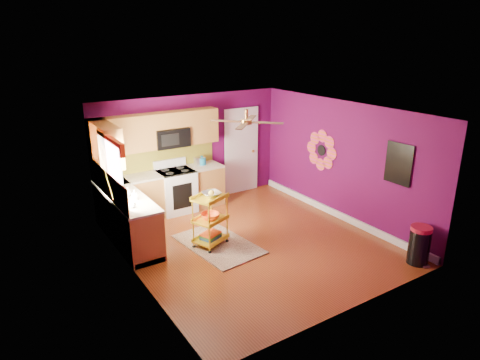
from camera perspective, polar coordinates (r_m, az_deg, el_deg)
ground at (r=8.23m, az=1.57°, el=-8.26°), size 5.00×5.00×0.00m
room_envelope at (r=7.64m, az=1.84°, el=2.76°), size 4.54×5.04×2.52m
lower_cabinets at (r=8.98m, az=-12.18°, el=-3.26°), size 2.81×2.31×0.94m
electric_range at (r=9.54m, az=-8.52°, el=-1.38°), size 0.76×0.66×1.13m
upper_cabinetry at (r=8.93m, az=-12.98°, el=5.76°), size 2.80×2.30×1.26m
left_window at (r=7.62m, az=-16.89°, el=2.72°), size 0.08×1.35×1.08m
panel_door at (r=10.49m, az=0.16°, el=3.80°), size 0.95×0.11×2.15m
right_wall_art at (r=8.85m, az=14.96°, el=3.11°), size 0.04×2.74×1.04m
ceiling_fan at (r=7.63m, az=0.87°, el=7.84°), size 1.01×1.01×0.26m
shag_rug at (r=8.13m, az=-2.94°, el=-8.54°), size 1.22×1.80×0.02m
rolling_cart at (r=7.89m, az=-3.95°, el=-5.05°), size 0.72×0.64×1.09m
trash_can at (r=7.99m, az=22.79°, el=-8.00°), size 0.47×0.47×0.68m
teal_kettle at (r=9.75m, az=-5.10°, el=2.54°), size 0.18×0.18×0.21m
toaster at (r=9.75m, az=-5.44°, el=2.57°), size 0.22×0.15×0.18m
soap_bottle_a at (r=7.86m, az=-13.91°, el=-1.94°), size 0.08×0.08×0.18m
soap_bottle_b at (r=8.09m, az=-14.73°, el=-1.50°), size 0.13×0.13×0.16m
counter_dish at (r=8.85m, az=-16.35°, el=-0.24°), size 0.24×0.24×0.06m
counter_cup at (r=7.53m, az=-14.22°, el=-3.22°), size 0.13×0.13×0.11m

